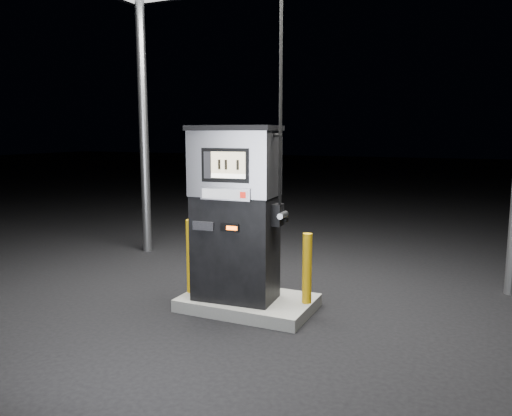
% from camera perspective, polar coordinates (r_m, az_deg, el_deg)
% --- Properties ---
extents(ground, '(80.00, 80.00, 0.00)m').
position_cam_1_polar(ground, '(6.33, -0.91, -11.42)').
color(ground, black).
rests_on(ground, ground).
extents(pump_island, '(1.60, 1.00, 0.15)m').
position_cam_1_polar(pump_island, '(6.30, -0.91, -10.77)').
color(pump_island, '#61615D').
rests_on(pump_island, ground).
extents(fuel_dispenser, '(1.17, 0.69, 4.35)m').
position_cam_1_polar(fuel_dispenser, '(5.98, -2.36, -0.43)').
color(fuel_dispenser, black).
rests_on(fuel_dispenser, pump_island).
extents(bollard_left, '(0.16, 0.16, 0.94)m').
position_cam_1_polar(bollard_left, '(6.39, -7.41, -5.48)').
color(bollard_left, '#CA940B').
rests_on(bollard_left, pump_island).
extents(bollard_right, '(0.15, 0.15, 0.85)m').
position_cam_1_polar(bollard_right, '(5.99, 5.86, -6.88)').
color(bollard_right, '#CA940B').
rests_on(bollard_right, pump_island).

